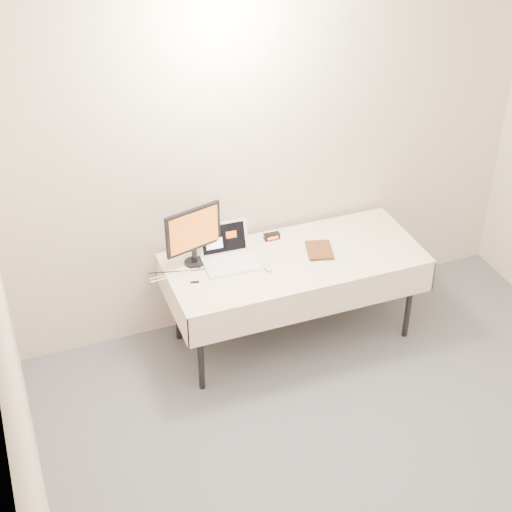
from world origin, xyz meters
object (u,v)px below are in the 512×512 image
object	(u,v)px
book	(308,238)
monitor	(193,232)
table	(295,265)
laptop	(227,253)

from	to	relation	value
book	monitor	bearing A→B (deg)	-175.04
monitor	table	bearing A→B (deg)	-30.28
monitor	book	world-z (taller)	monitor
table	monitor	size ratio (longest dim) A/B	4.18
book	table	bearing A→B (deg)	-148.13
table	laptop	xyz separation A→B (m)	(-0.47, 0.14, 0.12)
table	monitor	xyz separation A→B (m)	(-0.70, 0.19, 0.32)
monitor	book	distance (m)	0.83
laptop	book	size ratio (longest dim) A/B	1.54
table	book	world-z (taller)	book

